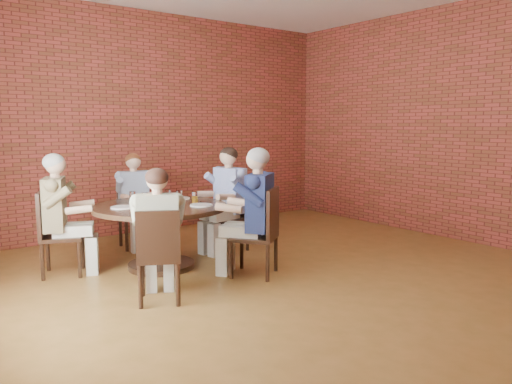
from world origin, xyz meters
TOP-DOWN VIEW (x-y plane):
  - floor at (0.00, 0.00)m, footprint 7.00×7.00m
  - wall_back at (0.00, 3.50)m, footprint 7.00×0.00m
  - wall_right at (3.25, 0.00)m, footprint 0.00×7.00m
  - dining_table at (-0.88, 1.47)m, footprint 1.55×1.55m
  - chair_a at (0.27, 1.69)m, footprint 0.52×0.52m
  - diner_a at (0.18, 1.67)m, footprint 0.77×0.67m
  - chair_b at (-0.70, 2.66)m, footprint 0.46×0.46m
  - diner_b at (-0.71, 2.58)m, footprint 0.59×0.68m
  - chair_c at (-1.97, 1.93)m, footprint 0.57×0.57m
  - diner_c at (-1.88, 1.89)m, footprint 0.83×0.76m
  - chair_d at (-1.44, 0.38)m, footprint 0.54×0.54m
  - diner_d at (-1.40, 0.45)m, footprint 0.72×0.77m
  - chair_e at (-0.12, 0.51)m, footprint 0.66×0.66m
  - diner_e at (-0.18, 0.59)m, footprint 0.90×0.92m
  - plate_a at (-0.48, 1.75)m, footprint 0.26×0.26m
  - plate_b at (-0.88, 1.85)m, footprint 0.26×0.26m
  - plate_c at (-1.31, 1.53)m, footprint 0.26×0.26m
  - plate_d at (-0.53, 1.14)m, footprint 0.26×0.26m
  - glass_a at (-0.60, 1.53)m, footprint 0.07×0.07m
  - glass_b at (-0.67, 1.69)m, footprint 0.07×0.07m
  - glass_c at (-1.08, 1.80)m, footprint 0.07×0.07m
  - glass_d at (-1.01, 1.61)m, footprint 0.07×0.07m
  - glass_e at (-1.09, 1.43)m, footprint 0.07×0.07m
  - glass_f at (-1.06, 1.12)m, footprint 0.07×0.07m
  - glass_g at (-0.79, 1.26)m, footprint 0.07×0.07m
  - glass_h at (-0.50, 1.32)m, footprint 0.07×0.07m
  - smartphone at (-0.38, 1.31)m, footprint 0.10×0.15m

SIDE VIEW (x-z plane):
  - floor at x=0.00m, z-range 0.00..0.00m
  - chair_d at x=-1.44m, z-range 0.04..0.95m
  - chair_b at x=-0.70m, z-range 0.04..0.95m
  - chair_c at x=-1.97m, z-range 0.04..0.99m
  - chair_a at x=0.27m, z-range 0.04..1.00m
  - dining_table at x=-0.88m, z-range 0.15..0.90m
  - chair_e at x=-0.12m, z-range 0.04..1.02m
  - diner_d at x=-1.40m, z-range 0.00..1.28m
  - diner_b at x=-0.71m, z-range 0.00..1.29m
  - diner_c at x=-1.88m, z-range 0.00..1.36m
  - diner_a at x=0.18m, z-range 0.00..1.38m
  - diner_e at x=-0.18m, z-range 0.00..1.42m
  - smartphone at x=-0.38m, z-range 0.75..0.76m
  - plate_a at x=-0.48m, z-range 0.75..0.76m
  - plate_b at x=-0.88m, z-range 0.75..0.76m
  - plate_c at x=-1.31m, z-range 0.75..0.76m
  - plate_d at x=-0.53m, z-range 0.75..0.76m
  - glass_a at x=-0.60m, z-range 0.75..0.89m
  - glass_b at x=-0.67m, z-range 0.75..0.89m
  - glass_c at x=-1.08m, z-range 0.75..0.89m
  - glass_d at x=-1.01m, z-range 0.75..0.89m
  - glass_e at x=-1.09m, z-range 0.75..0.89m
  - glass_f at x=-1.06m, z-range 0.75..0.89m
  - glass_g at x=-0.79m, z-range 0.75..0.89m
  - glass_h at x=-0.50m, z-range 0.75..0.89m
  - wall_back at x=0.00m, z-range -1.80..5.20m
  - wall_right at x=3.25m, z-range -1.80..5.20m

